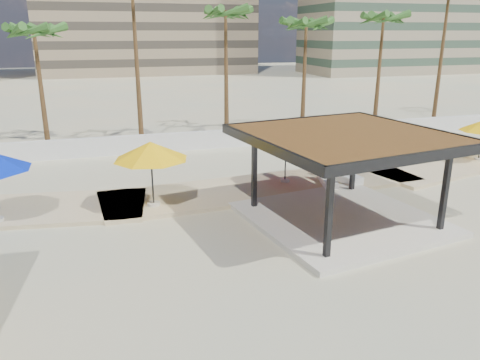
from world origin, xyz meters
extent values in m
plane|color=#CDB687|center=(0.00, 0.00, 0.00)|extent=(200.00, 200.00, 0.00)
cube|color=#C6B284|center=(2.00, 7.00, 0.06)|extent=(16.24, 5.11, 0.24)
cube|color=#C6B284|center=(16.00, 8.50, 0.06)|extent=(16.49, 7.75, 0.24)
cube|color=silver|center=(0.00, 16.00, 0.60)|extent=(56.00, 0.30, 1.20)
cube|color=beige|center=(3.45, 2.20, 0.11)|extent=(7.99, 7.99, 0.21)
cube|color=black|center=(1.25, -0.82, 1.80)|extent=(0.22, 0.22, 3.17)
cube|color=black|center=(0.42, 4.40, 1.80)|extent=(0.22, 0.22, 3.17)
cube|color=black|center=(6.47, 0.01, 1.80)|extent=(0.22, 0.22, 3.17)
cube|color=black|center=(5.64, 5.23, 1.80)|extent=(0.22, 0.22, 3.17)
cube|color=brown|center=(3.45, 2.20, 3.53)|extent=(8.23, 8.23, 0.30)
cube|color=black|center=(4.01, -1.35, 3.53)|extent=(7.23, 1.27, 0.36)
cube|color=black|center=(2.88, 5.75, 3.53)|extent=(7.23, 1.27, 0.36)
cube|color=black|center=(-0.11, 1.64, 3.53)|extent=(1.27, 7.23, 0.36)
cube|color=black|center=(7.00, 2.77, 3.53)|extent=(1.27, 7.23, 0.36)
cylinder|color=beige|center=(-3.72, 5.80, 0.25)|extent=(0.55, 0.55, 0.13)
cylinder|color=#262628|center=(-3.72, 5.80, 1.50)|extent=(0.08, 0.08, 2.64)
cone|color=#FFBD09|center=(-3.72, 5.80, 2.64)|extent=(3.71, 3.71, 0.77)
cylinder|color=beige|center=(3.05, 7.34, 0.24)|extent=(0.46, 0.46, 0.11)
cylinder|color=#262628|center=(3.05, 7.34, 1.28)|extent=(0.06, 0.06, 2.21)
cone|color=red|center=(3.05, 7.34, 2.23)|extent=(3.24, 3.24, 0.64)
cylinder|color=beige|center=(8.16, 8.48, 0.24)|extent=(0.49, 0.49, 0.12)
cylinder|color=#262628|center=(8.16, 8.48, 1.36)|extent=(0.07, 0.07, 2.37)
cone|color=#0521B6|center=(8.16, 8.48, 2.38)|extent=(3.22, 3.22, 0.69)
cylinder|color=beige|center=(15.61, 7.95, 0.24)|extent=(0.46, 0.46, 0.11)
cube|color=silver|center=(5.98, 6.72, 0.34)|extent=(1.23, 2.34, 0.31)
cube|color=silver|center=(5.98, 6.72, 0.52)|extent=(1.23, 2.34, 0.07)
cube|color=silver|center=(5.80, 7.57, 0.79)|extent=(0.88, 0.90, 0.56)
cube|color=silver|center=(4.93, 6.29, 0.31)|extent=(1.09, 1.96, 0.26)
cube|color=silver|center=(4.93, 6.29, 0.47)|extent=(1.09, 1.96, 0.06)
cube|color=silver|center=(5.11, 6.99, 0.69)|extent=(0.75, 0.77, 0.47)
cone|color=brown|center=(-9.00, 18.10, 3.82)|extent=(0.36, 0.36, 7.65)
ellipsoid|color=#2D5E21|center=(-9.00, 18.10, 7.40)|extent=(3.00, 3.00, 1.80)
cone|color=brown|center=(-3.00, 18.90, 5.04)|extent=(0.36, 0.36, 10.09)
cone|color=brown|center=(3.00, 18.40, 4.40)|extent=(0.36, 0.36, 8.80)
ellipsoid|color=#2D5E21|center=(3.00, 18.40, 8.55)|extent=(3.00, 3.00, 1.80)
cone|color=brown|center=(9.00, 18.60, 4.06)|extent=(0.36, 0.36, 8.12)
ellipsoid|color=#2D5E21|center=(9.00, 18.60, 7.87)|extent=(3.00, 3.00, 1.80)
cone|color=brown|center=(15.00, 18.20, 4.28)|extent=(0.36, 0.36, 8.57)
ellipsoid|color=#2D5E21|center=(15.00, 18.20, 8.32)|extent=(3.00, 3.00, 1.80)
cone|color=brown|center=(21.00, 18.80, 5.50)|extent=(0.36, 0.36, 11.00)
camera|label=1|loc=(-5.63, -13.59, 7.40)|focal=35.00mm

